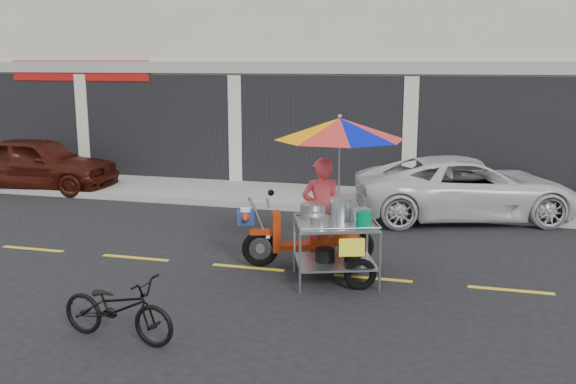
% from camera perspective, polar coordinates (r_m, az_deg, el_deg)
% --- Properties ---
extents(ground, '(90.00, 90.00, 0.00)m').
position_cam_1_polar(ground, '(9.95, 7.53, -7.63)').
color(ground, black).
extents(sidewalk, '(45.00, 3.00, 0.15)m').
position_cam_1_polar(sidewalk, '(15.21, 10.31, -0.70)').
color(sidewalk, gray).
rests_on(sidewalk, ground).
extents(shophouse_block, '(36.00, 8.11, 10.40)m').
position_cam_1_polar(shophouse_block, '(20.01, 20.35, 13.67)').
color(shophouse_block, beige).
rests_on(shophouse_block, ground).
extents(centerline, '(42.00, 0.10, 0.01)m').
position_cam_1_polar(centerline, '(9.95, 7.53, -7.61)').
color(centerline, gold).
rests_on(centerline, ground).
extents(maroon_sedan, '(4.10, 1.80, 1.37)m').
position_cam_1_polar(maroon_sedan, '(17.66, -21.30, 2.40)').
color(maroon_sedan, '#391009').
rests_on(maroon_sedan, ground).
extents(white_pickup, '(5.07, 3.38, 1.29)m').
position_cam_1_polar(white_pickup, '(13.95, 15.67, 0.35)').
color(white_pickup, silver).
rests_on(white_pickup, ground).
extents(near_bicycle, '(1.57, 0.71, 0.80)m').
position_cam_1_polar(near_bicycle, '(7.93, -14.90, -9.92)').
color(near_bicycle, black).
rests_on(near_bicycle, ground).
extents(food_vendor_rig, '(2.93, 2.44, 2.51)m').
position_cam_1_polar(food_vendor_rig, '(9.69, 3.84, 1.55)').
color(food_vendor_rig, black).
rests_on(food_vendor_rig, ground).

